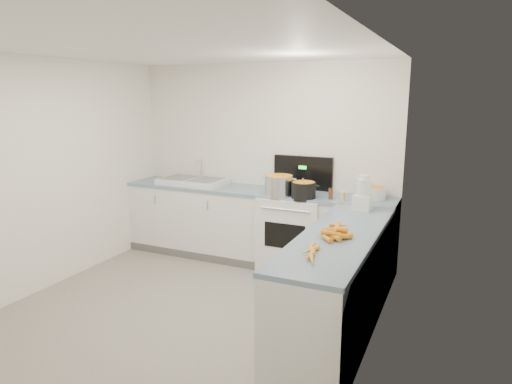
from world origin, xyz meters
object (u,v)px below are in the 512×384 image
at_px(extract_bottle, 331,194).
at_px(spice_jar, 343,196).
at_px(black_pot, 303,191).
at_px(mixing_bowl, 373,193).
at_px(steel_pot, 279,186).
at_px(sink, 193,181).
at_px(stove, 294,231).
at_px(food_processor, 363,195).

bearing_deg(extract_bottle, spice_jar, -8.05).
bearing_deg(black_pot, mixing_bowl, 21.87).
distance_m(mixing_bowl, extract_bottle, 0.49).
xyz_separation_m(steel_pot, spice_jar, (0.76, 0.01, -0.06)).
distance_m(sink, mixing_bowl, 2.36).
relative_size(stove, sink, 1.58).
relative_size(sink, extract_bottle, 6.87).
distance_m(sink, food_processor, 2.40).
distance_m(black_pot, spice_jar, 0.45).
bearing_deg(sink, steel_pot, -7.08).
bearing_deg(mixing_bowl, spice_jar, -138.29).
xyz_separation_m(sink, spice_jar, (2.07, -0.15, 0.01)).
xyz_separation_m(mixing_bowl, spice_jar, (-0.29, -0.26, -0.02)).
xyz_separation_m(sink, food_processor, (2.35, -0.47, 0.12)).
xyz_separation_m(sink, mixing_bowl, (2.36, 0.10, 0.03)).
bearing_deg(food_processor, extract_bottle, 142.35).
xyz_separation_m(black_pot, spice_jar, (0.45, 0.04, -0.03)).
bearing_deg(steel_pot, extract_bottle, 2.75).
relative_size(stove, black_pot, 4.77).
relative_size(black_pot, spice_jar, 2.97).
height_order(stove, extract_bottle, stove).
distance_m(steel_pot, black_pot, 0.32).
relative_size(steel_pot, extract_bottle, 2.75).
xyz_separation_m(sink, steel_pot, (1.30, -0.16, 0.07)).
relative_size(mixing_bowl, extract_bottle, 2.28).
distance_m(stove, steel_pot, 0.61).
bearing_deg(extract_bottle, food_processor, -37.65).
height_order(sink, steel_pot, sink).
relative_size(extract_bottle, spice_jar, 1.30).
distance_m(extract_bottle, spice_jar, 0.15).
bearing_deg(extract_bottle, black_pot, -168.68).
distance_m(sink, spice_jar, 2.07).
bearing_deg(mixing_bowl, food_processor, -90.28).
distance_m(black_pot, extract_bottle, 0.31).
bearing_deg(spice_jar, steel_pot, -179.33).
height_order(mixing_bowl, extract_bottle, mixing_bowl).
distance_m(stove, black_pot, 0.60).
distance_m(sink, steel_pot, 1.31).
bearing_deg(stove, steel_pot, -135.26).
relative_size(sink, steel_pot, 2.50).
bearing_deg(spice_jar, sink, 175.77).
xyz_separation_m(steel_pot, food_processor, (1.05, -0.30, 0.05)).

